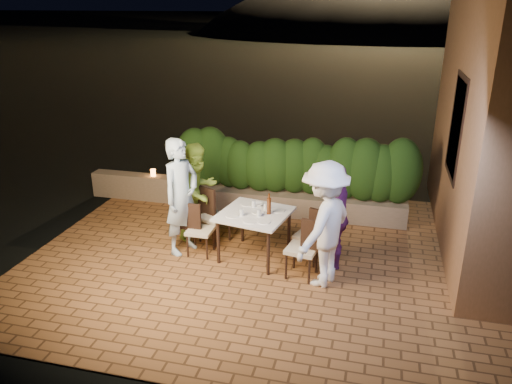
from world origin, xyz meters
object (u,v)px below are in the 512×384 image
(chair_right_back, at_px, (310,234))
(diner_blue, at_px, (181,197))
(dining_table, at_px, (254,235))
(diner_green, at_px, (199,191))
(diner_white, at_px, (324,225))
(chair_left_back, at_px, (214,216))
(diner_purple, at_px, (336,216))
(parapet_lamp, at_px, (153,173))
(chair_right_front, at_px, (302,248))
(chair_left_front, at_px, (200,229))
(bowl, at_px, (258,204))
(beer_bottle, at_px, (269,204))

(chair_right_back, xyz_separation_m, diner_blue, (-2.00, -0.17, 0.49))
(dining_table, height_order, diner_green, diner_green)
(diner_white, bearing_deg, chair_left_back, -92.48)
(diner_purple, height_order, parapet_lamp, diner_purple)
(parapet_lamp, bearing_deg, chair_right_front, -33.91)
(diner_blue, relative_size, diner_green, 1.14)
(chair_left_front, relative_size, parapet_lamp, 5.99)
(chair_left_back, distance_m, diner_blue, 0.75)
(bowl, relative_size, chair_right_front, 0.17)
(chair_left_front, height_order, diner_blue, diner_blue)
(chair_right_front, bearing_deg, dining_table, -16.97)
(dining_table, height_order, chair_left_front, chair_left_front)
(diner_white, bearing_deg, chair_left_front, -79.06)
(bowl, height_order, diner_purple, diner_purple)
(diner_blue, bearing_deg, parapet_lamp, 58.24)
(dining_table, height_order, diner_purple, diner_purple)
(dining_table, bearing_deg, diner_blue, -176.90)
(beer_bottle, bearing_deg, bowl, 131.04)
(beer_bottle, distance_m, diner_green, 1.40)
(bowl, relative_size, diner_blue, 0.08)
(chair_right_back, distance_m, diner_green, 2.01)
(chair_right_front, xyz_separation_m, chair_right_back, (0.04, 0.50, -0.02))
(chair_right_front, bearing_deg, diner_white, 170.99)
(bowl, bearing_deg, chair_right_front, -39.90)
(dining_table, xyz_separation_m, bowl, (-0.02, 0.29, 0.39))
(chair_left_back, distance_m, diner_green, 0.49)
(dining_table, bearing_deg, chair_right_front, -26.35)
(diner_blue, height_order, diner_green, diner_blue)
(beer_bottle, height_order, diner_purple, diner_purple)
(diner_green, bearing_deg, diner_blue, -161.97)
(chair_left_back, relative_size, diner_white, 0.51)
(chair_left_front, height_order, diner_green, diner_green)
(diner_purple, bearing_deg, beer_bottle, -94.91)
(chair_left_front, distance_m, diner_blue, 0.59)
(chair_right_front, xyz_separation_m, diner_white, (0.31, -0.10, 0.44))
(chair_right_front, relative_size, diner_purple, 0.57)
(beer_bottle, xyz_separation_m, bowl, (-0.24, 0.28, -0.14))
(chair_left_front, height_order, chair_right_back, chair_right_back)
(chair_left_front, bearing_deg, diner_white, -11.33)
(chair_left_back, height_order, diner_blue, diner_blue)
(diner_blue, relative_size, diner_purple, 1.17)
(chair_left_front, bearing_deg, chair_left_back, 81.28)
(chair_right_front, relative_size, diner_white, 0.51)
(chair_left_front, relative_size, diner_blue, 0.45)
(chair_left_back, height_order, diner_green, diner_green)
(beer_bottle, bearing_deg, chair_left_front, -173.97)
(chair_right_front, distance_m, diner_white, 0.55)
(parapet_lamp, bearing_deg, chair_left_back, -39.85)
(dining_table, bearing_deg, diner_white, -24.22)
(beer_bottle, distance_m, bowl, 0.40)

